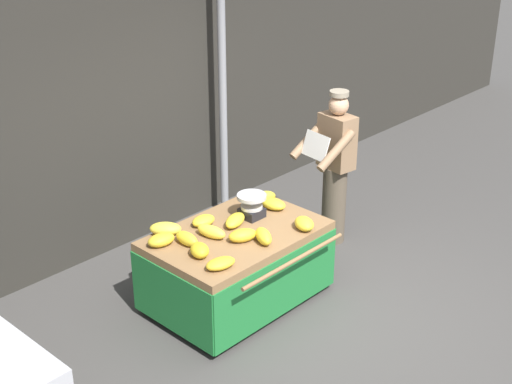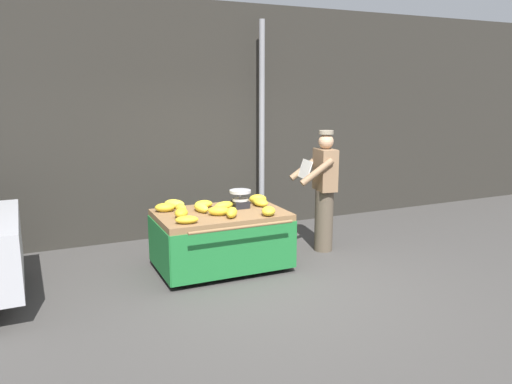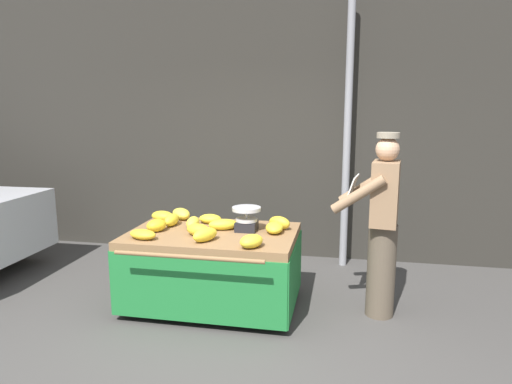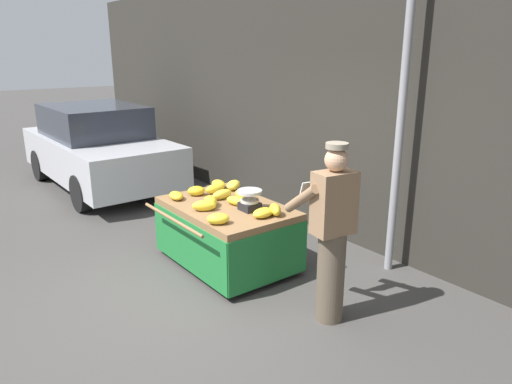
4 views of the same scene
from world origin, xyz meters
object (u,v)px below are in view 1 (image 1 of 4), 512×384
(banana_bunch_5, at_px, (242,235))
(banana_bunch_6, at_px, (235,220))
(banana_bunch_7, at_px, (264,197))
(street_pole, at_px, (222,78))
(weighing_scale, at_px, (252,206))
(banana_bunch_3, at_px, (203,221))
(vendor_person, at_px, (335,168))
(banana_bunch_10, at_px, (304,224))
(banana_bunch_4, at_px, (211,232))
(banana_bunch_9, at_px, (187,239))
(banana_bunch_11, at_px, (161,240))
(banana_bunch_8, at_px, (200,250))
(banana_bunch_0, at_px, (165,229))
(banana_bunch_12, at_px, (273,204))
(banana_bunch_2, at_px, (263,236))
(banana_cart, at_px, (236,251))
(banana_bunch_1, at_px, (220,263))

(banana_bunch_5, distance_m, banana_bunch_6, 0.31)
(banana_bunch_7, bearing_deg, street_pole, 62.76)
(weighing_scale, relative_size, banana_bunch_5, 1.07)
(banana_bunch_3, relative_size, banana_bunch_5, 0.90)
(vendor_person, bearing_deg, banana_bunch_10, -155.01)
(banana_bunch_3, bearing_deg, weighing_scale, -25.80)
(weighing_scale, relative_size, banana_bunch_7, 1.20)
(banana_bunch_4, xyz_separation_m, vendor_person, (1.81, 0.01, 0.07))
(banana_bunch_9, relative_size, banana_bunch_11, 1.03)
(banana_bunch_5, xyz_separation_m, banana_bunch_8, (-0.45, 0.08, 0.00))
(banana_bunch_8, xyz_separation_m, banana_bunch_9, (0.06, 0.23, -0.00))
(street_pole, height_order, weighing_scale, street_pole)
(banana_bunch_4, xyz_separation_m, banana_bunch_9, (-0.24, 0.06, 0.00))
(banana_bunch_0, bearing_deg, banana_bunch_10, -41.74)
(banana_bunch_12, bearing_deg, banana_bunch_3, 161.65)
(banana_bunch_2, bearing_deg, banana_cart, 94.95)
(banana_bunch_2, bearing_deg, banana_bunch_11, 137.17)
(banana_cart, height_order, banana_bunch_11, banana_bunch_11)
(banana_bunch_5, height_order, banana_bunch_12, banana_bunch_5)
(banana_cart, relative_size, weighing_scale, 5.80)
(banana_bunch_1, height_order, banana_bunch_10, banana_bunch_10)
(banana_bunch_5, xyz_separation_m, banana_bunch_7, (0.71, 0.39, 0.01))
(banana_bunch_5, distance_m, banana_bunch_12, 0.72)
(banana_bunch_9, height_order, banana_bunch_12, banana_bunch_9)
(street_pole, height_order, banana_bunch_6, street_pole)
(banana_bunch_8, distance_m, banana_bunch_11, 0.40)
(banana_bunch_3, height_order, banana_bunch_12, banana_bunch_12)
(vendor_person, bearing_deg, banana_bunch_11, 174.89)
(vendor_person, bearing_deg, banana_bunch_6, -179.82)
(banana_bunch_3, distance_m, banana_bunch_5, 0.48)
(banana_bunch_7, bearing_deg, banana_bunch_8, -164.85)
(banana_bunch_9, relative_size, vendor_person, 0.15)
(banana_cart, distance_m, banana_bunch_10, 0.68)
(banana_bunch_3, bearing_deg, banana_bunch_1, -122.53)
(banana_bunch_3, distance_m, banana_bunch_12, 0.75)
(banana_cart, bearing_deg, banana_bunch_5, -117.38)
(banana_bunch_6, bearing_deg, banana_bunch_3, 132.69)
(banana_bunch_6, bearing_deg, banana_bunch_8, -163.19)
(banana_bunch_2, bearing_deg, weighing_scale, 55.77)
(banana_bunch_0, distance_m, banana_bunch_5, 0.71)
(banana_bunch_0, height_order, banana_bunch_2, banana_bunch_2)
(banana_bunch_5, relative_size, banana_bunch_9, 1.00)
(banana_bunch_6, relative_size, banana_bunch_8, 1.37)
(banana_bunch_0, relative_size, banana_bunch_2, 1.07)
(banana_bunch_0, height_order, banana_bunch_8, banana_bunch_8)
(banana_bunch_0, relative_size, banana_bunch_4, 0.97)
(banana_bunch_8, height_order, banana_bunch_11, banana_bunch_8)
(banana_bunch_11, height_order, banana_bunch_12, banana_bunch_11)
(banana_bunch_4, bearing_deg, banana_bunch_5, -60.73)
(banana_bunch_1, bearing_deg, banana_bunch_0, 84.86)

